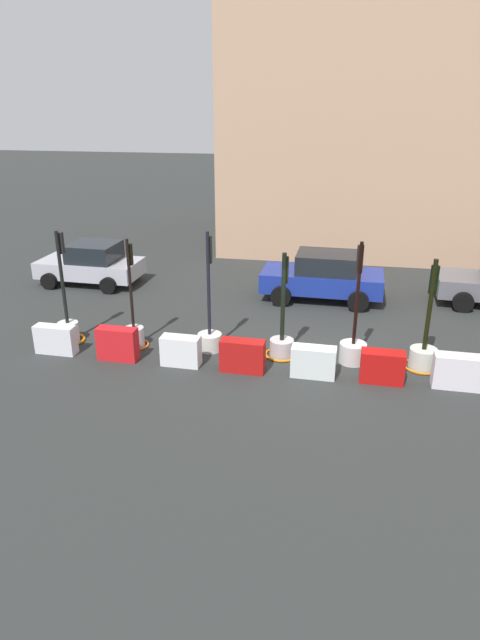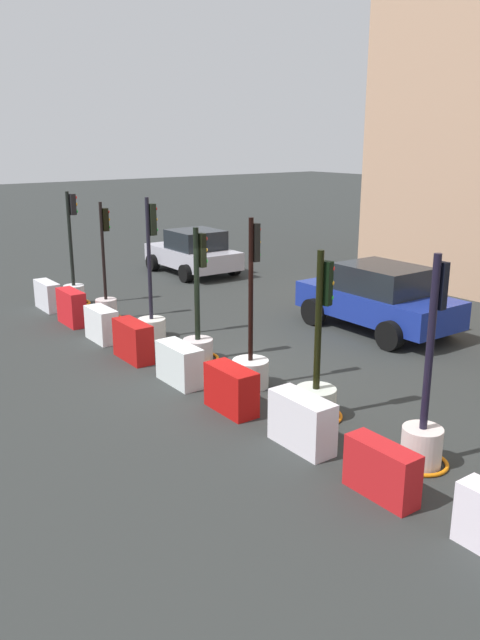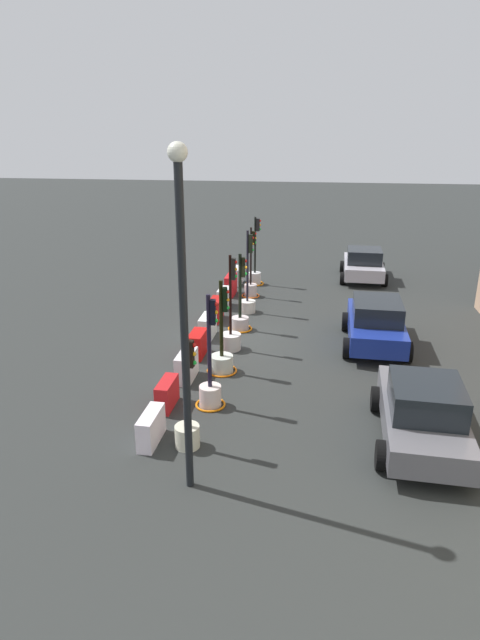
# 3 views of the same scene
# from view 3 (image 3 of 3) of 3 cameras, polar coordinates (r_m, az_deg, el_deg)

# --- Properties ---
(ground_plane) EXTENTS (120.00, 120.00, 0.00)m
(ground_plane) POSITION_cam_3_polar(r_m,az_deg,el_deg) (19.40, -0.79, -1.90)
(ground_plane) COLOR #2A2D2C
(traffic_light_0) EXTENTS (0.91, 0.91, 3.29)m
(traffic_light_0) POSITION_cam_3_polar(r_m,az_deg,el_deg) (25.95, 1.62, 5.04)
(traffic_light_0) COLOR silver
(traffic_light_0) RESTS_ON ground_plane
(traffic_light_1) EXTENTS (0.82, 0.82, 3.15)m
(traffic_light_1) POSITION_cam_3_polar(r_m,az_deg,el_deg) (24.03, 1.17, 3.70)
(traffic_light_1) COLOR beige
(traffic_light_1) RESTS_ON ground_plane
(traffic_light_2) EXTENTS (0.68, 0.68, 3.42)m
(traffic_light_2) POSITION_cam_3_polar(r_m,az_deg,el_deg) (21.90, 0.82, 2.32)
(traffic_light_2) COLOR silver
(traffic_light_2) RESTS_ON ground_plane
(traffic_light_3) EXTENTS (0.93, 0.93, 2.94)m
(traffic_light_3) POSITION_cam_3_polar(r_m,az_deg,el_deg) (20.01, 0.03, 0.35)
(traffic_light_3) COLOR #BCAFB0
(traffic_light_3) RESTS_ON ground_plane
(traffic_light_4) EXTENTS (0.72, 0.72, 3.33)m
(traffic_light_4) POSITION_cam_3_polar(r_m,az_deg,el_deg) (18.22, -1.00, -1.57)
(traffic_light_4) COLOR silver
(traffic_light_4) RESTS_ON ground_plane
(traffic_light_5) EXTENTS (0.96, 0.96, 2.97)m
(traffic_light_5) POSITION_cam_3_polar(r_m,az_deg,el_deg) (16.58, -1.95, -4.02)
(traffic_light_5) COLOR silver
(traffic_light_5) RESTS_ON ground_plane
(traffic_light_6) EXTENTS (0.84, 0.84, 3.21)m
(traffic_light_6) POSITION_cam_3_polar(r_m,az_deg,el_deg) (14.59, -3.21, -7.19)
(traffic_light_6) COLOR silver
(traffic_light_6) RESTS_ON ground_plane
(traffic_light_7) EXTENTS (0.60, 0.60, 2.93)m
(traffic_light_7) POSITION_cam_3_polar(r_m,az_deg,el_deg) (12.86, -5.69, -11.02)
(traffic_light_7) COLOR beige
(traffic_light_7) RESTS_ON ground_plane
(construction_barrier_0) EXTENTS (1.16, 0.41, 0.81)m
(construction_barrier_0) POSITION_cam_3_polar(r_m,az_deg,el_deg) (26.05, -0.20, 4.79)
(construction_barrier_0) COLOR silver
(construction_barrier_0) RESTS_ON ground_plane
(construction_barrier_1) EXTENTS (1.11, 0.43, 0.92)m
(construction_barrier_1) POSITION_cam_3_polar(r_m,az_deg,el_deg) (24.28, -1.01, 3.77)
(construction_barrier_1) COLOR red
(construction_barrier_1) RESTS_ON ground_plane
(construction_barrier_2) EXTENTS (1.05, 0.46, 0.81)m
(construction_barrier_2) POSITION_cam_3_polar(r_m,az_deg,el_deg) (22.61, -1.73, 2.40)
(construction_barrier_2) COLOR white
(construction_barrier_2) RESTS_ON ground_plane
(construction_barrier_3) EXTENTS (1.17, 0.46, 0.86)m
(construction_barrier_3) POSITION_cam_3_polar(r_m,az_deg,el_deg) (21.04, -2.65, 1.11)
(construction_barrier_3) COLOR #AF1311
(construction_barrier_3) RESTS_ON ground_plane
(construction_barrier_4) EXTENTS (1.14, 0.49, 0.80)m
(construction_barrier_4) POSITION_cam_3_polar(r_m,az_deg,el_deg) (19.36, -3.51, -0.71)
(construction_barrier_4) COLOR silver
(construction_barrier_4) RESTS_ON ground_plane
(construction_barrier_5) EXTENTS (1.09, 0.50, 0.83)m
(construction_barrier_5) POSITION_cam_3_polar(r_m,az_deg,el_deg) (17.80, -4.58, -2.61)
(construction_barrier_5) COLOR #B60F0E
(construction_barrier_5) RESTS_ON ground_plane
(construction_barrier_6) EXTENTS (1.16, 0.49, 0.86)m
(construction_barrier_6) POSITION_cam_3_polar(r_m,az_deg,el_deg) (16.19, -5.78, -4.97)
(construction_barrier_6) COLOR silver
(construction_barrier_6) RESTS_ON ground_plane
(construction_barrier_7) EXTENTS (1.09, 0.41, 0.77)m
(construction_barrier_7) POSITION_cam_3_polar(r_m,az_deg,el_deg) (14.75, -7.85, -7.87)
(construction_barrier_7) COLOR red
(construction_barrier_7) RESTS_ON ground_plane
(construction_barrier_8) EXTENTS (1.17, 0.40, 0.79)m
(construction_barrier_8) POSITION_cam_3_polar(r_m,az_deg,el_deg) (13.26, -9.55, -11.35)
(construction_barrier_8) COLOR white
(construction_barrier_8) RESTS_ON ground_plane
(car_blue_estate) EXTENTS (4.25, 2.30, 1.69)m
(car_blue_estate) POSITION_cam_3_polar(r_m,az_deg,el_deg) (19.01, 14.39, -0.27)
(car_blue_estate) COLOR navy
(car_blue_estate) RESTS_ON ground_plane
(car_silver_hatchback) EXTENTS (3.90, 2.36, 1.59)m
(car_silver_hatchback) POSITION_cam_3_polar(r_m,az_deg,el_deg) (27.47, 13.14, 5.86)
(car_silver_hatchback) COLOR #B3B0BE
(car_silver_hatchback) RESTS_ON ground_plane
(car_grey_saloon) EXTENTS (4.37, 2.37, 1.70)m
(car_grey_saloon) POSITION_cam_3_polar(r_m,az_deg,el_deg) (13.56, 19.05, -9.39)
(car_grey_saloon) COLOR #5E5D64
(car_grey_saloon) RESTS_ON ground_plane
(street_lamp_post) EXTENTS (0.36, 0.36, 7.02)m
(street_lamp_post) POSITION_cam_3_polar(r_m,az_deg,el_deg) (10.06, -6.11, 1.64)
(street_lamp_post) COLOR black
(street_lamp_post) RESTS_ON ground_plane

